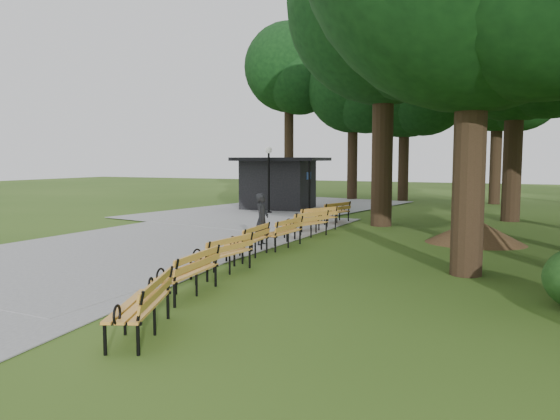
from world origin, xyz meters
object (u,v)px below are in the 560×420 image
at_px(bench_0, 139,306).
at_px(bench_4, 281,233).
at_px(bench_1, 186,272).
at_px(bench_2, 222,254).
at_px(kiosk, 278,183).
at_px(person, 262,220).
at_px(lawn_tree_2, 385,6).
at_px(lamp_post, 269,166).
at_px(dirt_mound, 475,231).
at_px(bench_6, 315,219).
at_px(lawn_tree_4, 518,33).
at_px(bench_7, 332,213).
at_px(bench_3, 247,241).
at_px(bench_5, 306,224).

xyz_separation_m(bench_0, bench_4, (-1.34, 8.03, 0.00)).
relative_size(bench_1, bench_2, 1.00).
bearing_deg(kiosk, bench_1, -75.79).
bearing_deg(person, bench_4, -99.25).
distance_m(bench_2, lawn_tree_2, 12.84).
xyz_separation_m(lamp_post, bench_2, (4.82, -12.49, -1.83)).
relative_size(dirt_mound, bench_0, 1.31).
bearing_deg(bench_0, person, 171.20).
height_order(person, bench_0, person).
xyz_separation_m(bench_4, bench_6, (-0.43, 3.87, 0.00)).
xyz_separation_m(bench_2, lawn_tree_4, (5.67, 13.88, 7.19)).
distance_m(bench_0, bench_1, 2.33).
distance_m(bench_2, bench_4, 3.85).
bearing_deg(kiosk, bench_4, -69.68).
bearing_deg(bench_7, lawn_tree_4, 137.33).
bearing_deg(bench_3, bench_2, 6.52).
bearing_deg(bench_7, dirt_mound, 78.16).
distance_m(bench_4, lawn_tree_4, 13.70).
distance_m(bench_1, bench_7, 12.05).
bearing_deg(bench_5, bench_4, 20.87).
bearing_deg(lawn_tree_2, kiosk, 144.47).
distance_m(bench_0, bench_5, 10.37).
xyz_separation_m(bench_5, bench_6, (-0.30, 1.63, 0.00)).
bearing_deg(bench_6, bench_0, 35.38).
xyz_separation_m(bench_1, bench_7, (-1.19, 11.99, 0.00)).
bearing_deg(bench_5, bench_6, -151.77).
height_order(lamp_post, bench_5, lamp_post).
relative_size(bench_2, bench_4, 1.00).
xyz_separation_m(bench_1, bench_4, (-0.64, 5.80, 0.00)).
bearing_deg(lamp_post, bench_7, -31.55).
distance_m(bench_6, lawn_tree_4, 11.41).
relative_size(dirt_mound, bench_4, 1.31).
bearing_deg(bench_4, bench_5, -174.50).
relative_size(bench_0, bench_1, 1.00).
height_order(lamp_post, bench_4, lamp_post).
distance_m(bench_3, lawn_tree_2, 11.39).
relative_size(kiosk, lamp_post, 1.34).
height_order(bench_1, bench_6, same).
bearing_deg(person, bench_6, -10.23).
bearing_deg(bench_3, bench_5, 175.22).
distance_m(bench_4, lawn_tree_2, 10.12).
height_order(bench_3, bench_5, same).
bearing_deg(bench_3, lawn_tree_4, 148.42).
relative_size(lamp_post, bench_4, 1.66).
height_order(dirt_mound, lawn_tree_4, lawn_tree_4).
height_order(bench_4, bench_5, same).
xyz_separation_m(bench_3, bench_7, (-0.42, 8.05, 0.00)).
distance_m(dirt_mound, lawn_tree_2, 9.25).
bearing_deg(person, bench_7, -7.81).
bearing_deg(bench_5, lamp_post, -127.58).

